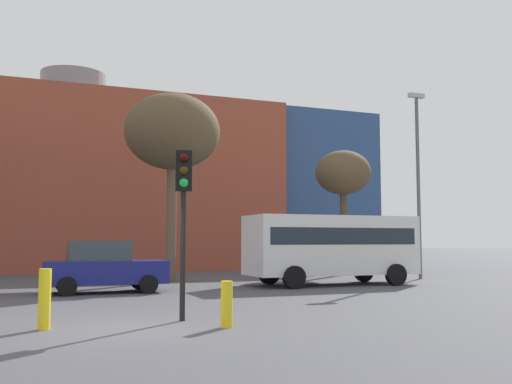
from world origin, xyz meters
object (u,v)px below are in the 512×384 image
at_px(bare_tree_2, 343,174).
at_px(bollard_yellow_0, 227,304).
at_px(street_lamp, 418,174).
at_px(traffic_light_island, 184,195).
at_px(parked_car_2, 104,267).
at_px(white_bus, 331,244).
at_px(bollard_yellow_1, 45,299).
at_px(bare_tree_0, 172,133).

height_order(bare_tree_2, bollard_yellow_0, bare_tree_2).
height_order(bare_tree_2, street_lamp, street_lamp).
bearing_deg(street_lamp, traffic_light_island, -144.80).
bearing_deg(parked_car_2, bare_tree_2, 24.71).
xyz_separation_m(white_bus, street_lamp, (5.57, 1.72, 3.24)).
relative_size(traffic_light_island, bollard_yellow_1, 3.14).
bearing_deg(parked_car_2, bollard_yellow_1, -104.75).
bearing_deg(white_bus, street_lamp, 17.16).
height_order(traffic_light_island, street_lamp, street_lamp).
height_order(traffic_light_island, bare_tree_2, bare_tree_2).
bearing_deg(street_lamp, bare_tree_0, 167.25).
xyz_separation_m(traffic_light_island, bare_tree_0, (2.58, 12.13, 3.69)).
bearing_deg(bare_tree_0, bollard_yellow_0, -98.40).
bearing_deg(bollard_yellow_0, bare_tree_2, 52.53).
bearing_deg(street_lamp, bollard_yellow_0, -140.23).
height_order(parked_car_2, white_bus, white_bus).
bearing_deg(white_bus, bare_tree_2, 55.69).
height_order(white_bus, bare_tree_0, bare_tree_0).
distance_m(parked_car_2, white_bus, 8.87).
relative_size(bare_tree_0, bare_tree_2, 1.27).
bearing_deg(bollard_yellow_1, parked_car_2, 75.25).
distance_m(white_bus, bare_tree_2, 7.68).
height_order(bollard_yellow_0, street_lamp, street_lamp).
height_order(parked_car_2, street_lamp, street_lamp).
bearing_deg(parked_car_2, street_lamp, 7.62).
relative_size(parked_car_2, street_lamp, 0.46).
xyz_separation_m(parked_car_2, bollard_yellow_0, (1.36, -8.92, -0.40)).
relative_size(parked_car_2, bollard_yellow_0, 4.31).
relative_size(white_bus, street_lamp, 0.79).
relative_size(bare_tree_0, street_lamp, 0.94).
xyz_separation_m(traffic_light_island, bollard_yellow_0, (0.60, -1.23, -2.29)).
relative_size(traffic_light_island, bare_tree_0, 0.46).
bearing_deg(bollard_yellow_0, bollard_yellow_1, 163.42).
height_order(bare_tree_0, street_lamp, street_lamp).
distance_m(bare_tree_0, bare_tree_2, 9.53).
height_order(bollard_yellow_0, bollard_yellow_1, bollard_yellow_1).
distance_m(bare_tree_0, street_lamp, 11.46).
distance_m(parked_car_2, bollard_yellow_0, 9.04).
bearing_deg(street_lamp, bare_tree_2, 113.87).
distance_m(traffic_light_island, bollard_yellow_1, 3.57).
xyz_separation_m(bollard_yellow_0, bollard_yellow_1, (-3.44, 1.02, 0.13)).
distance_m(bare_tree_2, bollard_yellow_0, 19.18).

